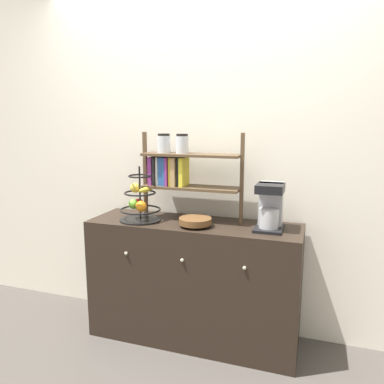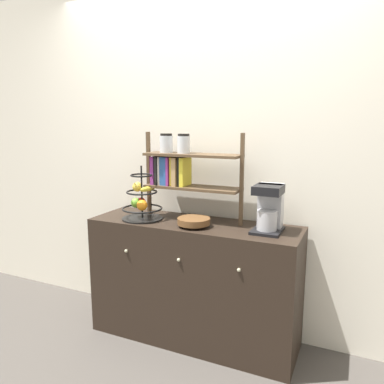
{
  "view_description": "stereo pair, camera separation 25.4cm",
  "coord_description": "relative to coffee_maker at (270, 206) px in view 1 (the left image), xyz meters",
  "views": [
    {
      "loc": [
        0.79,
        -2.15,
        1.54
      ],
      "look_at": [
        -0.01,
        0.23,
        1.08
      ],
      "focal_mm": 35.0,
      "sensor_mm": 36.0,
      "label": 1
    },
    {
      "loc": [
        1.03,
        -2.05,
        1.54
      ],
      "look_at": [
        -0.01,
        0.23,
        1.08
      ],
      "focal_mm": 35.0,
      "sensor_mm": 36.0,
      "label": 2
    }
  ],
  "objects": [
    {
      "name": "shelf_hutch",
      "position": [
        -0.65,
        0.05,
        0.22
      ],
      "size": [
        0.73,
        0.2,
        0.62
      ],
      "color": "brown",
      "rests_on": "sideboard"
    },
    {
      "name": "wall_back",
      "position": [
        -0.51,
        0.25,
        0.29
      ],
      "size": [
        7.0,
        0.05,
        2.6
      ],
      "primitive_type": "cube",
      "color": "silver",
      "rests_on": "ground_plane"
    },
    {
      "name": "wooden_bowl",
      "position": [
        -0.47,
        -0.11,
        -0.12
      ],
      "size": [
        0.22,
        0.22,
        0.06
      ],
      "color": "brown",
      "rests_on": "sideboard"
    },
    {
      "name": "ground_plane",
      "position": [
        -0.51,
        -0.25,
        -1.01
      ],
      "size": [
        12.0,
        12.0,
        0.0
      ],
      "primitive_type": "plane",
      "color": "#47423D"
    },
    {
      "name": "sideboard",
      "position": [
        -0.51,
        -0.02,
        -0.58
      ],
      "size": [
        1.47,
        0.47,
        0.86
      ],
      "color": "black",
      "rests_on": "ground_plane"
    },
    {
      "name": "fruit_stand",
      "position": [
        -0.9,
        -0.08,
        -0.03
      ],
      "size": [
        0.29,
        0.29,
        0.38
      ],
      "color": "black",
      "rests_on": "sideboard"
    },
    {
      "name": "coffee_maker",
      "position": [
        0.0,
        0.0,
        0.0
      ],
      "size": [
        0.18,
        0.24,
        0.3
      ],
      "color": "black",
      "rests_on": "sideboard"
    }
  ]
}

